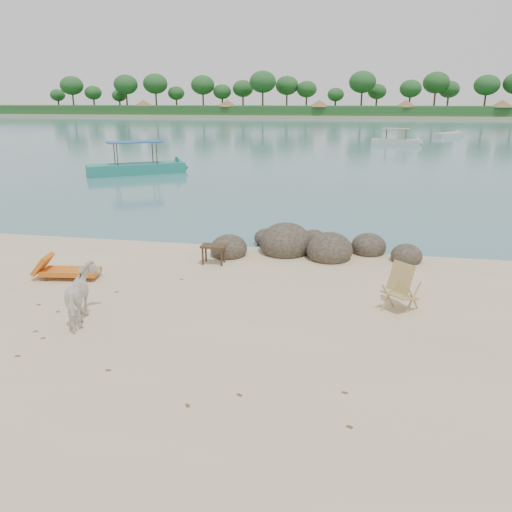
{
  "coord_description": "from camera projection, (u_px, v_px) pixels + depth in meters",
  "views": [
    {
      "loc": [
        2.71,
        -9.49,
        4.67
      ],
      "look_at": [
        0.53,
        2.0,
        1.0
      ],
      "focal_mm": 35.0,
      "sensor_mm": 36.0,
      "label": 1
    }
  ],
  "objects": [
    {
      "name": "water",
      "position": [
        339.0,
        125.0,
        95.14
      ],
      "size": [
        400.0,
        400.0,
        0.0
      ],
      "primitive_type": "plane",
      "color": "#3B6D76",
      "rests_on": "ground"
    },
    {
      "name": "far_shore",
      "position": [
        346.0,
        114.0,
        170.14
      ],
      "size": [
        420.0,
        90.0,
        1.4
      ],
      "primitive_type": "cube",
      "color": "tan",
      "rests_on": "ground"
    },
    {
      "name": "far_scenery",
      "position": [
        345.0,
        106.0,
        137.97
      ],
      "size": [
        420.0,
        18.0,
        9.5
      ],
      "color": "#1E4C1E",
      "rests_on": "ground"
    },
    {
      "name": "boulders",
      "position": [
        305.0,
        247.0,
        15.74
      ],
      "size": [
        6.44,
        2.98,
        1.25
      ],
      "rotation": [
        0.0,
        0.0,
        -0.35
      ],
      "color": "#2F291F",
      "rests_on": "ground"
    },
    {
      "name": "cow",
      "position": [
        83.0,
        296.0,
        10.79
      ],
      "size": [
        1.11,
        1.57,
        1.21
      ],
      "primitive_type": "imported",
      "rotation": [
        0.0,
        0.0,
        3.5
      ],
      "color": "silver",
      "rests_on": "ground"
    },
    {
      "name": "side_table",
      "position": [
        214.0,
        255.0,
        14.7
      ],
      "size": [
        0.71,
        0.46,
        0.57
      ],
      "primitive_type": null,
      "rotation": [
        0.0,
        0.0,
        0.01
      ],
      "color": "black",
      "rests_on": "ground"
    },
    {
      "name": "lounge_chair",
      "position": [
        71.0,
        269.0,
        13.49
      ],
      "size": [
        1.96,
        0.9,
        0.57
      ],
      "primitive_type": null,
      "rotation": [
        0.0,
        0.0,
        0.13
      ],
      "color": "#CC6718",
      "rests_on": "ground"
    },
    {
      "name": "deck_chair",
      "position": [
        401.0,
        290.0,
        11.39
      ],
      "size": [
        0.98,
        0.98,
        1.03
      ],
      "primitive_type": null,
      "rotation": [
        0.0,
        0.0,
        -0.76
      ],
      "color": "#A08E50",
      "rests_on": "ground"
    },
    {
      "name": "boat_near",
      "position": [
        135.0,
        147.0,
        32.63
      ],
      "size": [
        6.78,
        5.23,
        3.43
      ],
      "primitive_type": null,
      "rotation": [
        0.0,
        0.0,
        0.58
      ],
      "color": "#207C6E",
      "rests_on": "water"
    },
    {
      "name": "boat_mid",
      "position": [
        396.0,
        131.0,
        54.52
      ],
      "size": [
        5.88,
        1.91,
        2.82
      ],
      "primitive_type": null,
      "rotation": [
        0.0,
        0.0,
        -0.11
      ],
      "color": "#B3B4B0",
      "rests_on": "water"
    },
    {
      "name": "boat_far",
      "position": [
        449.0,
        134.0,
        65.94
      ],
      "size": [
        4.88,
        5.34,
        0.69
      ],
      "primitive_type": null,
      "rotation": [
        0.0,
        0.0,
        0.86
      ],
      "color": "#B9B8B4",
      "rests_on": "water"
    },
    {
      "name": "dead_leaves",
      "position": [
        150.0,
        337.0,
        10.26
      ],
      "size": [
        8.16,
        5.87,
        0.0
      ],
      "color": "brown",
      "rests_on": "ground"
    }
  ]
}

